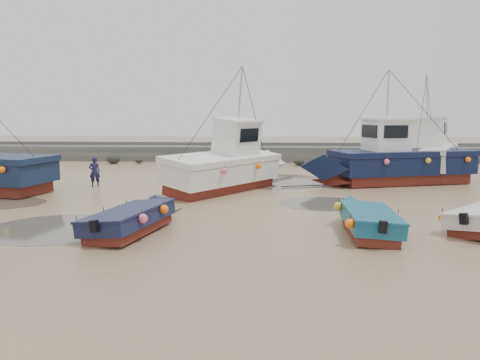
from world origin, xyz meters
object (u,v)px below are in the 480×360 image
object	(u,v)px
dinghy_1	(136,215)
cabin_boat_1	(229,164)
person	(95,187)
cabin_boat_2	(392,160)
dinghy_2	(367,216)
cabin_boat_3	(429,155)

from	to	relation	value
dinghy_1	cabin_boat_1	bearing A→B (deg)	87.90
cabin_boat_1	person	world-z (taller)	cabin_boat_1
dinghy_1	person	bearing A→B (deg)	131.32
cabin_boat_2	dinghy_2	bearing A→B (deg)	145.45
dinghy_2	cabin_boat_2	bearing A→B (deg)	72.55
person	cabin_boat_1	bearing A→B (deg)	150.50
cabin_boat_3	dinghy_2	bearing A→B (deg)	-89.01
cabin_boat_3	person	xyz separation A→B (m)	(-19.28, -5.69, -1.33)
dinghy_1	person	size ratio (longest dim) A/B	3.76
dinghy_2	cabin_boat_1	bearing A→B (deg)	122.90
dinghy_1	cabin_boat_3	world-z (taller)	cabin_boat_3
cabin_boat_3	cabin_boat_1	bearing A→B (deg)	-127.06
dinghy_1	person	xyz separation A→B (m)	(-4.93, 9.17, -0.55)
cabin_boat_3	person	size ratio (longest dim) A/B	6.23
cabin_boat_1	person	distance (m)	7.41
dinghy_1	dinghy_2	world-z (taller)	same
dinghy_2	cabin_boat_1	size ratio (longest dim) A/B	0.65
cabin_boat_1	dinghy_2	bearing A→B (deg)	-21.27
cabin_boat_3	dinghy_1	bearing A→B (deg)	-108.40
person	dinghy_1	bearing A→B (deg)	92.83
dinghy_1	cabin_boat_1	distance (m)	9.00
cabin_boat_2	cabin_boat_3	xyz separation A→B (m)	(3.15, 3.52, 0.02)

